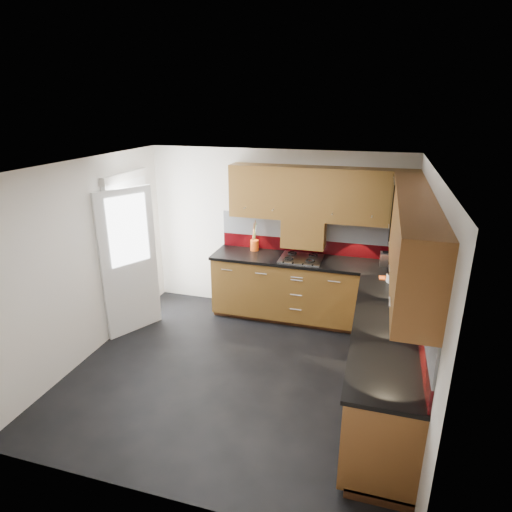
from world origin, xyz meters
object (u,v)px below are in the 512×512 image
(gas_hob, at_px, (301,258))
(food_processor, at_px, (395,272))
(toaster, at_px, (390,259))
(utensil_pot, at_px, (254,244))

(gas_hob, bearing_deg, food_processor, -21.09)
(gas_hob, relative_size, toaster, 2.27)
(toaster, relative_size, food_processor, 0.87)
(utensil_pot, distance_m, toaster, 1.91)
(gas_hob, bearing_deg, utensil_pot, 164.57)
(food_processor, bearing_deg, gas_hob, 158.91)
(food_processor, bearing_deg, toaster, 94.94)
(utensil_pot, relative_size, toaster, 1.76)
(toaster, height_order, food_processor, food_processor)
(gas_hob, distance_m, toaster, 1.19)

